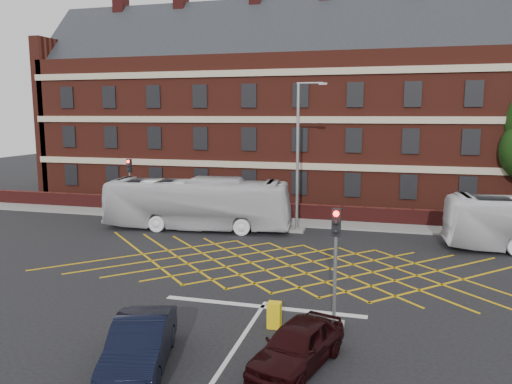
% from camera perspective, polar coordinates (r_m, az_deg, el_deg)
% --- Properties ---
extents(ground, '(120.00, 120.00, 0.00)m').
position_cam_1_polar(ground, '(23.11, 2.92, -9.84)').
color(ground, black).
rests_on(ground, ground).
extents(victorian_building, '(51.00, 12.17, 20.40)m').
position_cam_1_polar(victorian_building, '(43.62, 9.42, 9.33)').
color(victorian_building, '#531E15').
rests_on(victorian_building, ground).
extents(boundary_wall, '(56.00, 0.50, 1.10)m').
position_cam_1_polar(boundary_wall, '(35.38, 7.31, -2.36)').
color(boundary_wall, '#491413').
rests_on(boundary_wall, ground).
extents(far_pavement, '(60.00, 3.00, 0.12)m').
position_cam_1_polar(far_pavement, '(34.51, 7.07, -3.48)').
color(far_pavement, slate).
rests_on(far_pavement, ground).
extents(box_junction_hatching, '(8.22, 8.22, 0.02)m').
position_cam_1_polar(box_junction_hatching, '(24.97, 3.88, -8.39)').
color(box_junction_hatching, '#CC990C').
rests_on(box_junction_hatching, ground).
extents(stop_line, '(8.00, 0.30, 0.02)m').
position_cam_1_polar(stop_line, '(19.90, 0.77, -12.96)').
color(stop_line, silver).
rests_on(stop_line, ground).
extents(bus_left, '(12.25, 3.89, 3.36)m').
position_cam_1_polar(bus_left, '(32.49, -6.72, -1.34)').
color(bus_left, silver).
rests_on(bus_left, ground).
extents(car_navy, '(2.75, 4.76, 1.48)m').
position_cam_1_polar(car_navy, '(15.66, -13.14, -16.59)').
color(car_navy, black).
rests_on(car_navy, ground).
extents(car_maroon, '(2.73, 4.33, 1.37)m').
position_cam_1_polar(car_maroon, '(15.42, 4.77, -17.03)').
color(car_maroon, black).
rests_on(car_maroon, ground).
extents(traffic_light_near, '(0.70, 0.70, 4.27)m').
position_cam_1_polar(traffic_light_near, '(17.65, 9.00, -9.91)').
color(traffic_light_near, slate).
rests_on(traffic_light_near, ground).
extents(traffic_light_far, '(0.70, 0.70, 4.27)m').
position_cam_1_polar(traffic_light_far, '(36.61, -14.17, -0.25)').
color(traffic_light_far, slate).
rests_on(traffic_light_far, ground).
extents(street_lamp, '(2.25, 1.00, 9.33)m').
position_cam_1_polar(street_lamp, '(31.43, 4.85, 1.24)').
color(street_lamp, slate).
rests_on(street_lamp, ground).
extents(direction_signs, '(1.10, 0.16, 2.20)m').
position_cam_1_polar(direction_signs, '(37.51, -14.47, -0.65)').
color(direction_signs, gray).
rests_on(direction_signs, ground).
extents(utility_cabinet, '(0.46, 0.38, 0.93)m').
position_cam_1_polar(utility_cabinet, '(17.98, 2.11, -13.87)').
color(utility_cabinet, yellow).
rests_on(utility_cabinet, ground).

